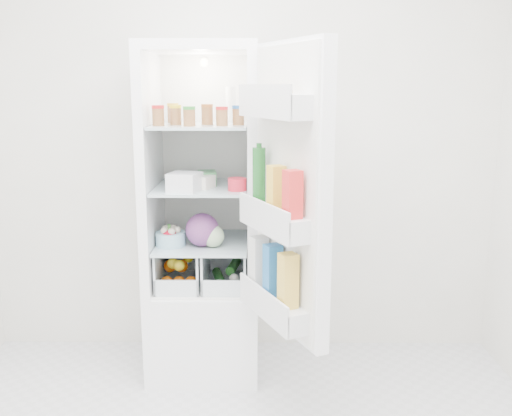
{
  "coord_description": "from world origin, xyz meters",
  "views": [
    {
      "loc": [
        0.11,
        -1.83,
        1.58
      ],
      "look_at": [
        0.09,
        0.95,
        0.99
      ],
      "focal_mm": 40.0,
      "sensor_mm": 36.0,
      "label": 1
    }
  ],
  "objects_px": {
    "refrigerator": "(205,252)",
    "mushroom_bowl": "(171,239)",
    "fridge_door": "(286,199)",
    "red_cabbage": "(202,230)"
  },
  "relations": [
    {
      "from": "refrigerator",
      "to": "mushroom_bowl",
      "type": "xyz_separation_m",
      "value": [
        -0.17,
        -0.15,
        0.12
      ]
    },
    {
      "from": "fridge_door",
      "to": "mushroom_bowl",
      "type": "bearing_deg",
      "value": 27.44
    },
    {
      "from": "red_cabbage",
      "to": "fridge_door",
      "type": "distance_m",
      "value": 0.67
    },
    {
      "from": "mushroom_bowl",
      "to": "fridge_door",
      "type": "bearing_deg",
      "value": -37.92
    },
    {
      "from": "refrigerator",
      "to": "red_cabbage",
      "type": "height_order",
      "value": "refrigerator"
    },
    {
      "from": "fridge_door",
      "to": "refrigerator",
      "type": "bearing_deg",
      "value": 10.28
    },
    {
      "from": "mushroom_bowl",
      "to": "refrigerator",
      "type": "bearing_deg",
      "value": 42.22
    },
    {
      "from": "refrigerator",
      "to": "mushroom_bowl",
      "type": "distance_m",
      "value": 0.25
    },
    {
      "from": "refrigerator",
      "to": "fridge_door",
      "type": "relative_size",
      "value": 1.38
    },
    {
      "from": "red_cabbage",
      "to": "mushroom_bowl",
      "type": "height_order",
      "value": "red_cabbage"
    }
  ]
}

